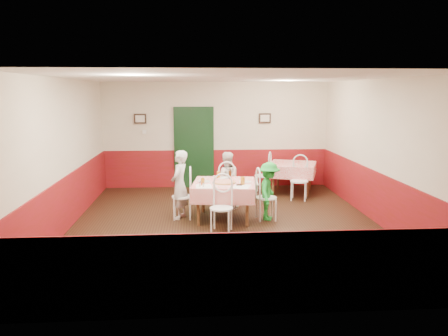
{
  "coord_description": "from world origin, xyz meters",
  "views": [
    {
      "loc": [
        -0.6,
        -8.15,
        2.56
      ],
      "look_at": [
        -0.01,
        0.4,
        1.05
      ],
      "focal_mm": 35.0,
      "sensor_mm": 36.0,
      "label": 1
    }
  ],
  "objects": [
    {
      "name": "second_table",
      "position": [
        1.89,
        2.6,
        0.38
      ],
      "size": [
        1.42,
        1.42,
        0.77
      ],
      "primitive_type": "cube",
      "rotation": [
        0.0,
        0.0,
        -0.33
      ],
      "color": "red",
      "rests_on": "ground"
    },
    {
      "name": "main_table",
      "position": [
        -0.01,
        0.4,
        0.38
      ],
      "size": [
        1.36,
        1.36,
        0.77
      ],
      "primitive_type": "cube",
      "rotation": [
        0.0,
        0.0,
        -0.12
      ],
      "color": "red",
      "rests_on": "ground"
    },
    {
      "name": "pizza",
      "position": [
        -0.01,
        0.32,
        0.77
      ],
      "size": [
        0.5,
        0.5,
        0.03
      ],
      "primitive_type": "cylinder",
      "rotation": [
        0.0,
        0.0,
        -0.12
      ],
      "color": "#B74723",
      "rests_on": "main_table"
    },
    {
      "name": "left_wall",
      "position": [
        -3.0,
        0.0,
        1.4
      ],
      "size": [
        0.1,
        7.0,
        2.8
      ],
      "primitive_type": "cube",
      "color": "beige",
      "rests_on": "ground"
    },
    {
      "name": "picture_right",
      "position": [
        1.3,
        3.45,
        1.85
      ],
      "size": [
        0.32,
        0.03,
        0.26
      ],
      "primitive_type": "cube",
      "color": "black",
      "rests_on": "back_wall"
    },
    {
      "name": "glass_a",
      "position": [
        -0.44,
        0.21,
        0.83
      ],
      "size": [
        0.08,
        0.08,
        0.13
      ],
      "primitive_type": "cylinder",
      "rotation": [
        0.0,
        0.0,
        -0.12
      ],
      "color": "#BF7219",
      "rests_on": "main_table"
    },
    {
      "name": "diner_right",
      "position": [
        0.89,
        0.28,
        0.59
      ],
      "size": [
        0.64,
        0.86,
        1.18
      ],
      "primitive_type": "imported",
      "rotation": [
        0.0,
        0.0,
        1.27
      ],
      "color": "gray",
      "rests_on": "ground"
    },
    {
      "name": "right_wall",
      "position": [
        3.0,
        0.0,
        1.4
      ],
      "size": [
        0.1,
        7.0,
        2.8
      ],
      "primitive_type": "cube",
      "color": "beige",
      "rests_on": "ground"
    },
    {
      "name": "chair_second_a",
      "position": [
        1.14,
        2.6,
        0.45
      ],
      "size": [
        0.53,
        0.53,
        0.9
      ],
      "primitive_type": null,
      "rotation": [
        0.0,
        0.0,
        -1.9
      ],
      "color": "white",
      "rests_on": "ground"
    },
    {
      "name": "menu_left",
      "position": [
        -0.42,
        0.04,
        0.76
      ],
      "size": [
        0.31,
        0.4,
        0.0
      ],
      "primitive_type": "cube",
      "rotation": [
        0.0,
        0.0,
        0.01
      ],
      "color": "white",
      "rests_on": "main_table"
    },
    {
      "name": "glass_c",
      "position": [
        -0.09,
        0.83,
        0.83
      ],
      "size": [
        0.09,
        0.09,
        0.14
      ],
      "primitive_type": "cylinder",
      "rotation": [
        0.0,
        0.0,
        -0.12
      ],
      "color": "#BF7219",
      "rests_on": "main_table"
    },
    {
      "name": "chair_left",
      "position": [
        -0.85,
        0.5,
        0.45
      ],
      "size": [
        0.42,
        0.42,
        0.9
      ],
      "primitive_type": null,
      "rotation": [
        0.0,
        0.0,
        -1.58
      ],
      "color": "white",
      "rests_on": "ground"
    },
    {
      "name": "chair_second_b",
      "position": [
        1.89,
        1.85,
        0.45
      ],
      "size": [
        0.53,
        0.53,
        0.9
      ],
      "primitive_type": null,
      "rotation": [
        0.0,
        0.0,
        -0.33
      ],
      "color": "white",
      "rests_on": "ground"
    },
    {
      "name": "menu_right",
      "position": [
        0.3,
        -0.03,
        0.76
      ],
      "size": [
        0.41,
        0.48,
        0.0
      ],
      "primitive_type": "cube",
      "rotation": [
        0.0,
        0.0,
        -0.33
      ],
      "color": "white",
      "rests_on": "main_table"
    },
    {
      "name": "plate_left",
      "position": [
        -0.41,
        0.45,
        0.77
      ],
      "size": [
        0.28,
        0.28,
        0.01
      ],
      "primitive_type": "cylinder",
      "rotation": [
        0.0,
        0.0,
        -0.12
      ],
      "color": "white",
      "rests_on": "main_table"
    },
    {
      "name": "wainscot_left",
      "position": [
        -2.98,
        0.0,
        0.5
      ],
      "size": [
        0.03,
        7.0,
        1.0
      ],
      "primitive_type": "cube",
      "color": "maroon",
      "rests_on": "ground"
    },
    {
      "name": "picture_left",
      "position": [
        -2.0,
        3.45,
        1.85
      ],
      "size": [
        0.32,
        0.03,
        0.26
      ],
      "primitive_type": "cube",
      "color": "black",
      "rests_on": "back_wall"
    },
    {
      "name": "glass_b",
      "position": [
        0.34,
        0.14,
        0.84
      ],
      "size": [
        0.09,
        0.09,
        0.15
      ],
      "primitive_type": "cylinder",
      "rotation": [
        0.0,
        0.0,
        -0.12
      ],
      "color": "#BF7219",
      "rests_on": "main_table"
    },
    {
      "name": "beer_bottle",
      "position": [
        0.15,
        0.77,
        0.86
      ],
      "size": [
        0.06,
        0.06,
        0.21
      ],
      "primitive_type": "cylinder",
      "rotation": [
        0.0,
        0.0,
        -0.12
      ],
      "color": "#381C0A",
      "rests_on": "main_table"
    },
    {
      "name": "back_wall",
      "position": [
        0.0,
        3.5,
        1.4
      ],
      "size": [
        6.0,
        0.1,
        2.8
      ],
      "primitive_type": "cube",
      "color": "beige",
      "rests_on": "ground"
    },
    {
      "name": "wainscot_back",
      "position": [
        0.0,
        3.48,
        0.5
      ],
      "size": [
        6.0,
        0.03,
        1.0
      ],
      "primitive_type": "cube",
      "color": "maroon",
      "rests_on": "ground"
    },
    {
      "name": "chair_far",
      "position": [
        0.1,
        1.24,
        0.45
      ],
      "size": [
        0.42,
        0.42,
        0.9
      ],
      "primitive_type": null,
      "rotation": [
        0.0,
        0.0,
        3.14
      ],
      "color": "white",
      "rests_on": "ground"
    },
    {
      "name": "plate_far",
      "position": [
        0.02,
        0.83,
        0.77
      ],
      "size": [
        0.28,
        0.28,
        0.01
      ],
      "primitive_type": "cylinder",
      "rotation": [
        0.0,
        0.0,
        -0.12
      ],
      "color": "white",
      "rests_on": "main_table"
    },
    {
      "name": "diner_far",
      "position": [
        0.11,
        1.29,
        0.63
      ],
      "size": [
        0.62,
        0.49,
        1.25
      ],
      "primitive_type": "imported",
      "rotation": [
        0.0,
        0.0,
        3.17
      ],
      "color": "gray",
      "rests_on": "ground"
    },
    {
      "name": "chair_near",
      "position": [
        -0.11,
        -0.45,
        0.45
      ],
      "size": [
        0.5,
        0.5,
        0.9
      ],
      "primitive_type": null,
      "rotation": [
        0.0,
        0.0,
        -0.23
      ],
      "color": "white",
      "rests_on": "ground"
    },
    {
      "name": "shaker_a",
      "position": [
        -0.5,
        0.01,
        0.81
      ],
      "size": [
        0.04,
        0.04,
        0.09
      ],
      "primitive_type": "cylinder",
      "rotation": [
        0.0,
        0.0,
        -0.12
      ],
      "color": "silver",
      "rests_on": "main_table"
    },
    {
      "name": "plate_right",
      "position": [
        0.41,
        0.37,
        0.77
      ],
      "size": [
        0.28,
        0.28,
        0.01
      ],
      "primitive_type": "cylinder",
      "rotation": [
        0.0,
        0.0,
        -0.12
      ],
      "color": "white",
      "rests_on": "main_table"
    },
    {
      "name": "wainscot_right",
      "position": [
        2.98,
        0.0,
        0.5
      ],
      "size": [
        0.03,
        7.0,
        1.0
      ],
      "primitive_type": "cube",
      "color": "maroon",
      "rests_on": "ground"
    },
    {
      "name": "ceiling",
      "position": [
        0.0,
        0.0,
        2.8
      ],
      "size": [
        7.0,
        7.0,
        0.0
      ],
      "primitive_type": "plane",
      "color": "white",
      "rests_on": "back_wall"
    },
    {
      "name": "thermostat",
      "position": [
        -1.9,
        3.45,
        1.5
      ],
      "size": [
        0.1,
        0.03,
        0.1
      ],
      "primitive_type": "cube",
      "color": "white",
      "rests_on": "back_wall"
    },
    {
      "name": "chair_right",
      "position": [
        0.84,
        0.29,
        0.45
      ],
      "size": [
        0.45,
        0.45,
        0.9
      ],
      "primitive_type": null,
      "rotation": [
        0.0,
        0.0,
        1.64
      ],
      "color": "white",
      "rests_on": "ground"
    },
    {
      "name": "shaker_c",
      "position": [
        -0.48,
        0.09,
        0.81
      ],
      "size": [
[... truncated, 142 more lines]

